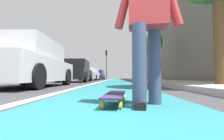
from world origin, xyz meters
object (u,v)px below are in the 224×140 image
traffic_light (106,60)px  street_tree_mid (150,42)px  parked_car_end (98,75)px  skater_person (147,17)px  skateboard (115,95)px  parked_car_near (29,65)px  parked_car_far (90,74)px  parked_car_mid (76,72)px

traffic_light → street_tree_mid: traffic_light is taller
traffic_light → parked_car_end: bearing=121.3°
skater_person → street_tree_mid: 11.02m
skateboard → traffic_light: 23.22m
parked_car_near → traffic_light: traffic_light is taller
skateboard → skater_person: size_ratio=0.52×
parked_car_far → street_tree_mid: 8.12m
parked_car_mid → street_tree_mid: bearing=-74.6°
skater_person → parked_car_mid: (8.99, 3.12, -0.21)m
skater_person → parked_car_far: size_ratio=0.40×
skateboard → parked_car_far: bearing=10.5°
parked_car_near → street_tree_mid: street_tree_mid is taller
skater_person → parked_car_end: (22.33, 3.12, -0.21)m
parked_car_mid → traffic_light: traffic_light is taller
street_tree_mid → parked_car_end: bearing=25.1°
skater_person → traffic_light: (23.10, 1.86, 2.34)m
skater_person → street_tree_mid: street_tree_mid is taller
skateboard → skater_person: 0.92m
traffic_light → parked_car_near: bearing=176.3°
parked_car_far → parked_car_end: bearing=-1.2°
skateboard → street_tree_mid: street_tree_mid is taller
traffic_light → street_tree_mid: bearing=-161.3°
traffic_light → street_tree_mid: 13.28m
skateboard → traffic_light: traffic_light is taller
parked_car_end → parked_car_mid: bearing=180.0°
parked_car_mid → parked_car_end: 13.34m
skateboard → parked_car_near: 4.20m
parked_car_far → street_tree_mid: street_tree_mid is taller
traffic_light → skateboard: bearing=-176.2°
parked_car_far → traffic_light: bearing=-10.9°
parked_car_end → parked_car_near: bearing=179.9°
skateboard → parked_car_end: size_ratio=0.20×
parked_car_far → street_tree_mid: size_ratio=0.99×
skateboard → traffic_light: size_ratio=0.18×
parked_car_end → street_tree_mid: 13.26m
parked_car_near → parked_car_far: size_ratio=0.98×
skater_person → parked_car_far: skater_person is taller
parked_car_near → parked_car_end: size_ratio=0.92×
skateboard → parked_car_mid: 9.29m
skateboard → traffic_light: (22.95, 1.51, 3.18)m
skateboard → parked_car_mid: parked_car_mid is taller
parked_car_end → traffic_light: traffic_light is taller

